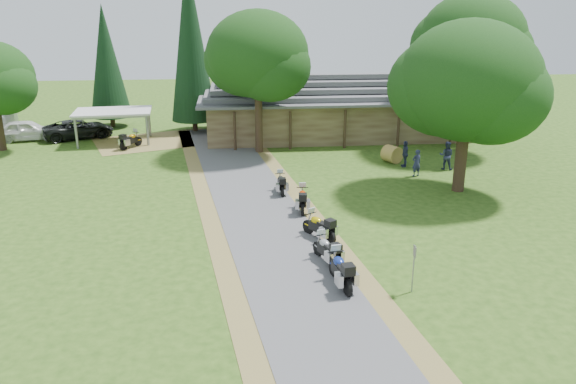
{
  "coord_description": "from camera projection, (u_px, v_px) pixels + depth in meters",
  "views": [
    {
      "loc": [
        -2.04,
        -20.06,
        10.19
      ],
      "look_at": [
        0.43,
        5.12,
        1.6
      ],
      "focal_mm": 35.0,
      "sensor_mm": 36.0,
      "label": 1
    }
  ],
  "objects": [
    {
      "name": "motorcycle_row_b",
      "position": [
        327.0,
        248.0,
        22.94
      ],
      "size": [
        1.2,
        1.93,
        1.26
      ],
      "primitive_type": null,
      "rotation": [
        0.0,
        0.0,
        1.93
      ],
      "color": "#9D9EA4",
      "rests_on": "ground"
    },
    {
      "name": "oak_lodge_right",
      "position": [
        470.0,
        61.0,
        38.84
      ],
      "size": [
        7.2,
        7.2,
        12.64
      ],
      "primitive_type": null,
      "color": "#12350F",
      "rests_on": "ground"
    },
    {
      "name": "motorcycle_row_d",
      "position": [
        303.0,
        198.0,
        28.7
      ],
      "size": [
        0.82,
        1.97,
        1.31
      ],
      "primitive_type": null,
      "rotation": [
        0.0,
        0.0,
        1.47
      ],
      "color": "red",
      "rests_on": "ground"
    },
    {
      "name": "oak_lodge_left",
      "position": [
        258.0,
        74.0,
        38.43
      ],
      "size": [
        6.98,
        6.98,
        11.02
      ],
      "primitive_type": null,
      "color": "#12350F",
      "rests_on": "ground"
    },
    {
      "name": "cedar_near",
      "position": [
        191.0,
        46.0,
        44.49
      ],
      "size": [
        3.67,
        3.67,
        13.78
      ],
      "primitive_type": "cone",
      "color": "black",
      "rests_on": "ground"
    },
    {
      "name": "person_b",
      "position": [
        447.0,
        153.0,
        35.67
      ],
      "size": [
        0.74,
        0.65,
        2.14
      ],
      "primitive_type": "imported",
      "rotation": [
        0.0,
        0.0,
        2.72
      ],
      "color": "#2B3051",
      "rests_on": "ground"
    },
    {
      "name": "motorcycle_row_e",
      "position": [
        281.0,
        182.0,
        31.4
      ],
      "size": [
        0.61,
        1.79,
        1.21
      ],
      "primitive_type": null,
      "rotation": [
        0.0,
        0.0,
        1.59
      ],
      "color": "black",
      "rests_on": "ground"
    },
    {
      "name": "person_c",
      "position": [
        405.0,
        152.0,
        36.27
      ],
      "size": [
        0.46,
        0.6,
        2.0
      ],
      "primitive_type": "imported",
      "rotation": [
        0.0,
        0.0,
        4.63
      ],
      "color": "#2B3051",
      "rests_on": "ground"
    },
    {
      "name": "sign_post",
      "position": [
        413.0,
        269.0,
        20.48
      ],
      "size": [
        0.34,
        0.06,
        1.88
      ],
      "primitive_type": null,
      "color": "gray",
      "rests_on": "ground"
    },
    {
      "name": "motorcycle_row_c",
      "position": [
        319.0,
        225.0,
        25.25
      ],
      "size": [
        1.54,
        1.96,
        1.31
      ],
      "primitive_type": null,
      "rotation": [
        0.0,
        0.0,
        2.13
      ],
      "color": "#C3AA06",
      "rests_on": "ground"
    },
    {
      "name": "car_dark_suv",
      "position": [
        78.0,
        124.0,
        43.9
      ],
      "size": [
        4.59,
        6.24,
        2.2
      ],
      "primitive_type": "imported",
      "rotation": [
        0.0,
        0.0,
        1.99
      ],
      "color": "black",
      "rests_on": "ground"
    },
    {
      "name": "oak_driveway",
      "position": [
        467.0,
        103.0,
        30.37
      ],
      "size": [
        7.65,
        7.65,
        9.99
      ],
      "primitive_type": null,
      "color": "#12350F",
      "rests_on": "ground"
    },
    {
      "name": "person_a",
      "position": [
        417.0,
        161.0,
        34.3
      ],
      "size": [
        0.66,
        0.56,
        1.96
      ],
      "primitive_type": "imported",
      "rotation": [
        0.0,
        0.0,
        3.47
      ],
      "color": "#2B3051",
      "rests_on": "ground"
    },
    {
      "name": "motorcycle_carport_a",
      "position": [
        131.0,
        139.0,
        41.02
      ],
      "size": [
        1.6,
        1.96,
        1.32
      ],
      "primitive_type": null,
      "rotation": [
        0.0,
        0.0,
        0.98
      ],
      "color": "#D3970D",
      "rests_on": "ground"
    },
    {
      "name": "cedar_far",
      "position": [
        107.0,
        67.0,
        46.74
      ],
      "size": [
        3.41,
        3.41,
        10.11
      ],
      "primitive_type": "cone",
      "color": "black",
      "rests_on": "ground"
    },
    {
      "name": "driveway",
      "position": [
        271.0,
        233.0,
        26.1
      ],
      "size": [
        51.95,
        51.95,
        0.0
      ],
      "primitive_type": "plane",
      "rotation": [
        0.0,
        0.0,
        0.14
      ],
      "color": "#4B4B4E",
      "rests_on": "ground"
    },
    {
      "name": "lodge",
      "position": [
        334.0,
        104.0,
        44.76
      ],
      "size": [
        21.4,
        9.4,
        4.9
      ],
      "primitive_type": null,
      "color": "brown",
      "rests_on": "ground"
    },
    {
      "name": "motorcycle_row_a",
      "position": [
        341.0,
        269.0,
        21.05
      ],
      "size": [
        0.97,
        2.13,
        1.41
      ],
      "primitive_type": null,
      "rotation": [
        0.0,
        0.0,
        1.72
      ],
      "color": "navy",
      "rests_on": "ground"
    },
    {
      "name": "carport",
      "position": [
        114.0,
        126.0,
        42.66
      ],
      "size": [
        5.92,
        4.22,
        2.43
      ],
      "primitive_type": null,
      "rotation": [
        0.0,
        0.0,
        0.09
      ],
      "color": "silver",
      "rests_on": "ground"
    },
    {
      "name": "hay_bale",
      "position": [
        392.0,
        154.0,
        37.4
      ],
      "size": [
        1.49,
        1.45,
        1.13
      ],
      "primitive_type": "cylinder",
      "rotation": [
        1.57,
        0.0,
        0.5
      ],
      "color": "olive",
      "rests_on": "ground"
    },
    {
      "name": "car_white_sedan",
      "position": [
        27.0,
        128.0,
        43.23
      ],
      "size": [
        3.54,
        6.35,
        2.0
      ],
      "primitive_type": "imported",
      "rotation": [
        0.0,
        0.0,
        1.75
      ],
      "color": "silver",
      "rests_on": "ground"
    },
    {
      "name": "ground",
      "position": [
        290.0,
        271.0,
        22.37
      ],
      "size": [
        120.0,
        120.0,
        0.0
      ],
      "primitive_type": "plane",
      "color": "#294814",
      "rests_on": "ground"
    }
  ]
}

